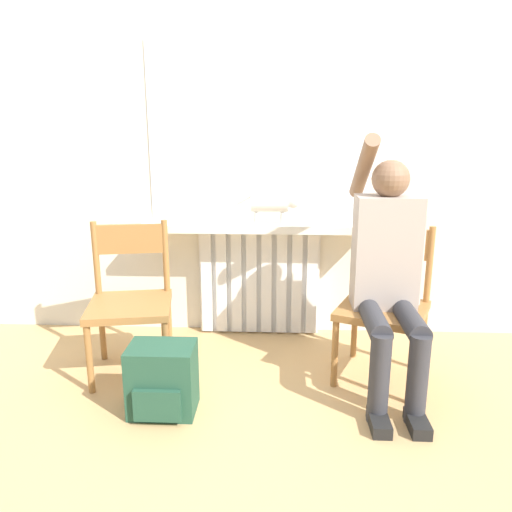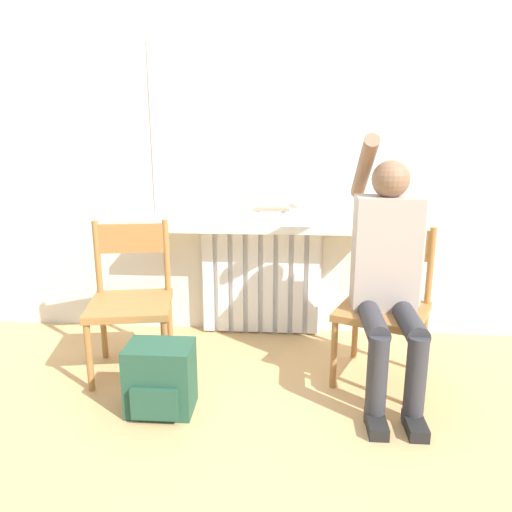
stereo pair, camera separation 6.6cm
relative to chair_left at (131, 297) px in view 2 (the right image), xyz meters
name	(u,v)px [view 2 (the right image)]	position (x,y,z in m)	size (l,w,h in m)	color
ground_plane	(246,428)	(0.71, -0.57, -0.44)	(12.00, 12.00, 0.00)	tan
wall_with_window	(262,132)	(0.71, 0.66, 0.91)	(7.00, 0.06, 2.70)	silver
radiator	(261,281)	(0.71, 0.58, -0.07)	(0.81, 0.08, 0.74)	white
windowsill	(260,226)	(0.71, 0.50, 0.32)	(1.49, 0.26, 0.05)	white
window_glass	(262,132)	(0.71, 0.63, 0.91)	(1.43, 0.01, 1.12)	white
chair_left	(131,297)	(0.00, 0.00, 0.00)	(0.52, 0.52, 0.86)	#9E6B38
chair_right	(385,304)	(1.43, 0.00, 0.00)	(0.59, 0.59, 0.86)	#9E6B38
person	(388,269)	(1.42, -0.11, 0.23)	(0.36, 1.00, 1.36)	#333338
cat	(275,204)	(0.81, 0.46, 0.48)	(0.43, 0.11, 0.21)	silver
backpack	(160,379)	(0.27, -0.44, -0.27)	(0.33, 0.26, 0.35)	#234C38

